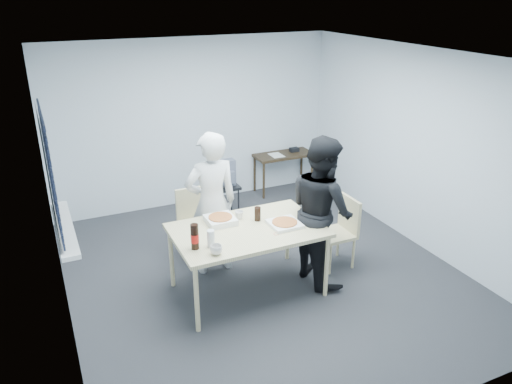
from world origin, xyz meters
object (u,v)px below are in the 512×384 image
chair_far (195,217)px  soda_bottle (195,237)px  mug_a (216,250)px  mug_b (239,215)px  chair_right (342,227)px  backpack (226,173)px  dining_table (248,233)px  person_black (321,210)px  stool (226,192)px  side_table (284,158)px  person_white (212,204)px

chair_far → soda_bottle: soda_bottle is taller
chair_far → mug_a: (-0.25, -1.48, 0.34)m
mug_b → chair_right: bearing=-8.7°
backpack → mug_b: 1.77m
dining_table → person_black: 0.91m
soda_bottle → mug_a: bearing=-51.7°
mug_a → mug_b: (0.53, 0.66, -0.00)m
stool → person_black: bearing=-79.5°
person_black → backpack: 2.09m
stool → mug_a: 2.62m
chair_far → mug_b: size_ratio=8.90×
stool → mug_a: (-1.03, -2.37, 0.45)m
chair_right → person_black: 0.57m
person_black → stool: 2.15m
chair_far → side_table: bearing=35.3°
stool → backpack: (0.00, -0.01, 0.30)m
side_table → chair_far: bearing=-144.7°
chair_far → person_white: (0.07, -0.48, 0.37)m
chair_right → soda_bottle: soda_bottle is taller
chair_right → mug_a: (-1.82, -0.46, 0.34)m
person_black → backpack: bearing=10.6°
chair_right → mug_b: 1.35m
soda_bottle → side_table: bearing=48.1°
backpack → chair_far: bearing=-117.4°
person_white → side_table: size_ratio=1.78×
person_white → mug_a: bearing=72.4°
person_white → stool: bearing=-117.4°
person_black → side_table: (0.90, 2.63, -0.30)m
chair_right → mug_b: mug_b is taller
person_black → side_table: 2.79m
chair_far → person_black: 1.69m
chair_right → side_table: 2.52m
chair_right → person_white: 1.64m
dining_table → stool: (0.52, 1.98, -0.34)m
chair_right → side_table: size_ratio=0.90×
stool → mug_b: mug_b is taller
chair_far → person_black: person_black is taller
person_white → person_black: same height
dining_table → chair_far: size_ratio=1.85×
backpack → person_white: bearing=-103.2°
chair_far → side_table: chair_far is taller
backpack → soda_bottle: soda_bottle is taller
chair_far → stool: (0.78, 0.88, -0.11)m
mug_a → soda_bottle: soda_bottle is taller
person_black → backpack: (-0.38, 2.05, -0.18)m
chair_far → stool: 1.18m
stool → mug_a: bearing=-113.4°
side_table → mug_a: bearing=-128.1°
side_table → mug_a: mug_a is taller
mug_a → dining_table: bearing=37.0°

